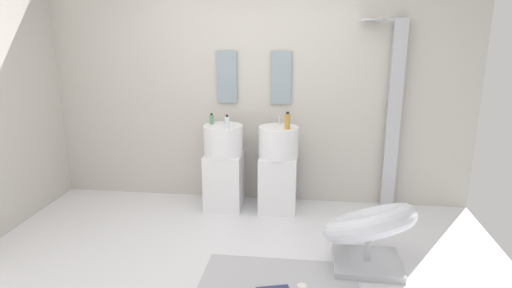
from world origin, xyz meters
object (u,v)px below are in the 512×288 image
object	(u,v)px
soap_bottle_clear	(227,122)
shower_column	(393,112)
pedestal_sink_left	(224,166)
pedestal_sink_right	(278,168)
lounge_chair	(369,228)
soap_bottle_green	(212,119)
soap_bottle_amber	(288,121)

from	to	relation	value
soap_bottle_clear	shower_column	bearing A→B (deg)	11.59
pedestal_sink_left	pedestal_sink_right	distance (m)	0.60
soap_bottle_clear	pedestal_sink_right	bearing A→B (deg)	13.77
shower_column	soap_bottle_clear	size ratio (longest dim) A/B	14.21
pedestal_sink_right	shower_column	world-z (taller)	shower_column
pedestal_sink_right	lounge_chair	world-z (taller)	pedestal_sink_right
shower_column	soap_bottle_green	world-z (taller)	shower_column
shower_column	lounge_chair	bearing A→B (deg)	-105.32
pedestal_sink_right	shower_column	size ratio (longest dim) A/B	0.51
shower_column	soap_bottle_green	distance (m)	1.94
shower_column	soap_bottle_amber	size ratio (longest dim) A/B	11.27
shower_column	soap_bottle_clear	xyz separation A→B (m)	(-1.73, -0.35, -0.08)
soap_bottle_green	soap_bottle_amber	xyz separation A→B (m)	(0.83, -0.13, 0.03)
soap_bottle_green	pedestal_sink_left	bearing A→B (deg)	-18.96
shower_column	soap_bottle_amber	world-z (taller)	shower_column
pedestal_sink_right	soap_bottle_clear	size ratio (longest dim) A/B	7.19
lounge_chair	soap_bottle_amber	world-z (taller)	soap_bottle_amber
lounge_chair	soap_bottle_amber	size ratio (longest dim) A/B	6.07
pedestal_sink_right	lounge_chair	distance (m)	1.38
shower_column	lounge_chair	world-z (taller)	shower_column
pedestal_sink_right	soap_bottle_clear	world-z (taller)	soap_bottle_clear
pedestal_sink_right	soap_bottle_amber	xyz separation A→B (m)	(0.10, -0.09, 0.54)
shower_column	soap_bottle_green	xyz separation A→B (m)	(-1.93, -0.18, -0.09)
pedestal_sink_right	soap_bottle_amber	distance (m)	0.55
soap_bottle_amber	soap_bottle_clear	world-z (taller)	soap_bottle_amber
soap_bottle_green	soap_bottle_amber	distance (m)	0.84
pedestal_sink_right	soap_bottle_clear	bearing A→B (deg)	-166.23
lounge_chair	soap_bottle_green	xyz separation A→B (m)	(-1.57, 1.14, 0.64)
soap_bottle_amber	shower_column	bearing A→B (deg)	15.81
shower_column	soap_bottle_green	size ratio (longest dim) A/B	16.96
pedestal_sink_left	shower_column	world-z (taller)	shower_column
pedestal_sink_left	pedestal_sink_right	size ratio (longest dim) A/B	1.00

